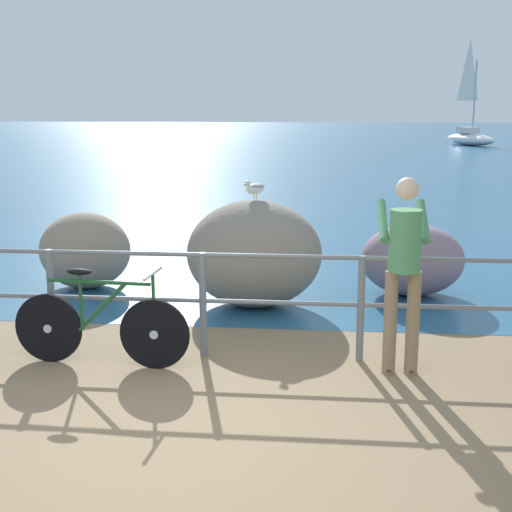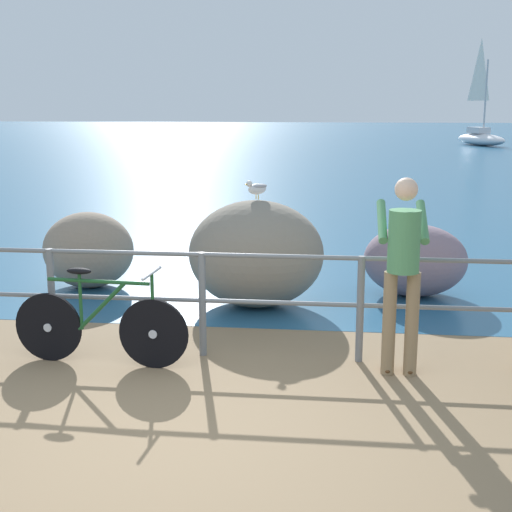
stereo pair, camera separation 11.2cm
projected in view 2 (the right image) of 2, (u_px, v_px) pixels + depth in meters
The scene contains 10 objects.
ground_plane at pixel (300, 176), 24.62m from camera, with size 120.00×120.00×0.10m, color #846B4C.
sea_surface at pixel (320, 138), 51.51m from camera, with size 120.00×90.00×0.01m, color #285B7F.
promenade_railing at pixel (202, 291), 6.79m from camera, with size 9.09×0.07×1.02m.
bicycle at pixel (101, 324), 6.60m from camera, with size 1.70×0.48×0.92m.
person_at_railing at pixel (403, 267), 6.25m from camera, with size 0.44×0.64×1.78m.
breakwater_boulder_main at pixel (256, 254), 8.49m from camera, with size 1.62×1.37×1.28m.
breakwater_boulder_left at pixel (88, 250), 9.40m from camera, with size 1.20×1.00×1.01m.
breakwater_boulder_right at pixel (415, 260), 8.99m from camera, with size 1.30×1.06×0.91m.
seagull at pixel (257, 188), 8.42m from camera, with size 0.29×0.29×0.23m.
sailboat at pixel (481, 133), 41.75m from camera, with size 2.89×4.56×6.16m.
Camera 2 is at (1.25, -4.67, 2.39)m, focal length 49.85 mm.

